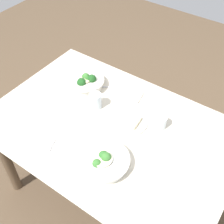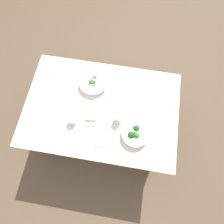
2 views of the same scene
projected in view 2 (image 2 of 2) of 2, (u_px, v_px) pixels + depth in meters
name	position (u px, v px, depth m)	size (l,w,h in m)	color
ground_plane	(104.00, 129.00, 2.56)	(6.00, 6.00, 0.00)	brown
dining_table	(102.00, 112.00, 1.96)	(1.47, 0.99, 0.75)	beige
broccoli_bowl_far	(135.00, 134.00, 1.73)	(0.25, 0.25, 0.10)	silver
broccoli_bowl_near	(93.00, 83.00, 1.91)	(0.28, 0.28, 0.09)	white
bread_side_plate	(91.00, 116.00, 1.82)	(0.20, 0.20, 0.04)	silver
water_glass_center	(72.00, 120.00, 1.77)	(0.08, 0.08, 0.08)	silver
water_glass_side	(118.00, 118.00, 1.77)	(0.08, 0.08, 0.10)	silver
fork_by_far_bowl	(120.00, 142.00, 1.74)	(0.10, 0.07, 0.00)	#B7B7BC
fork_by_near_bowl	(125.00, 83.00, 1.95)	(0.04, 0.09, 0.00)	#B7B7BC
table_knife_left	(48.00, 112.00, 1.84)	(0.18, 0.01, 0.00)	#B7B7BC
table_knife_right	(67.00, 109.00, 1.85)	(0.20, 0.01, 0.00)	#B7B7BC
napkin_folded_upper	(51.00, 73.00, 1.99)	(0.16, 0.16, 0.01)	#B1A997
napkin_folded_lower	(104.00, 141.00, 1.74)	(0.20, 0.12, 0.01)	#B1A997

